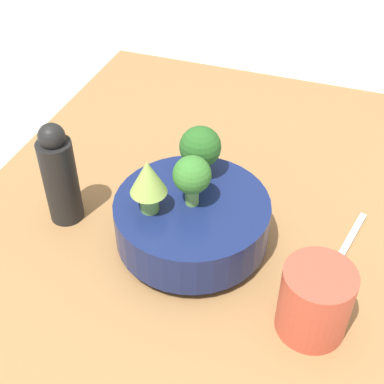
% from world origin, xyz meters
% --- Properties ---
extents(ground_plane, '(6.00, 6.00, 0.00)m').
position_xyz_m(ground_plane, '(0.00, 0.00, 0.00)').
color(ground_plane, silver).
extents(table, '(1.11, 0.73, 0.04)m').
position_xyz_m(table, '(0.00, 0.00, 0.02)').
color(table, '#9E7042').
rests_on(table, ground_plane).
extents(bowl, '(0.22, 0.22, 0.08)m').
position_xyz_m(bowl, '(0.01, -0.01, 0.08)').
color(bowl, navy).
rests_on(bowl, table).
extents(broccoli_floret_right, '(0.06, 0.06, 0.08)m').
position_xyz_m(broccoli_floret_right, '(0.08, 0.00, 0.16)').
color(broccoli_floret_right, '#6BA34C').
rests_on(broccoli_floret_right, bowl).
extents(broccoli_floret_center, '(0.05, 0.05, 0.08)m').
position_xyz_m(broccoli_floret_center, '(0.01, -0.01, 0.16)').
color(broccoli_floret_center, '#6BA34C').
rests_on(broccoli_floret_center, bowl).
extents(romanesco_piece_far, '(0.05, 0.05, 0.08)m').
position_xyz_m(romanesco_piece_far, '(-0.02, 0.04, 0.17)').
color(romanesco_piece_far, '#609347').
rests_on(romanesco_piece_far, bowl).
extents(cup, '(0.09, 0.09, 0.10)m').
position_xyz_m(cup, '(-0.08, -0.20, 0.09)').
color(cup, '#C64C38').
rests_on(cup, table).
extents(pepper_mill, '(0.05, 0.05, 0.17)m').
position_xyz_m(pepper_mill, '(0.00, 0.19, 0.12)').
color(pepper_mill, black).
rests_on(pepper_mill, table).
extents(fork, '(0.18, 0.05, 0.01)m').
position_xyz_m(fork, '(0.07, -0.23, 0.04)').
color(fork, silver).
rests_on(fork, table).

